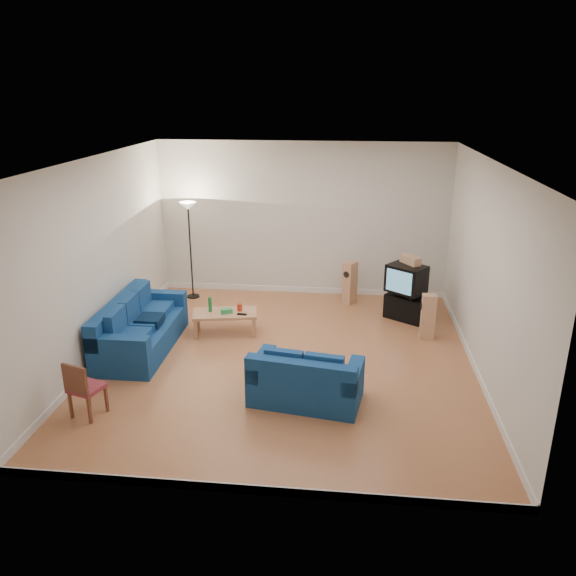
# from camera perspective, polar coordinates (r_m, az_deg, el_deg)

# --- Properties ---
(room) EXTENTS (6.01, 6.51, 3.21)m
(room) POSITION_cam_1_polar(r_m,az_deg,el_deg) (8.64, -0.29, 1.89)
(room) COLOR brown
(room) RESTS_ON ground
(sofa_three_seat) EXTENTS (0.99, 2.25, 0.86)m
(sofa_three_seat) POSITION_cam_1_polar(r_m,az_deg,el_deg) (9.80, -14.96, -4.24)
(sofa_three_seat) COLOR navy
(sofa_three_seat) RESTS_ON ground
(sofa_loveseat) EXTENTS (1.64, 1.08, 0.76)m
(sofa_loveseat) POSITION_cam_1_polar(r_m,az_deg,el_deg) (7.94, 1.76, -9.68)
(sofa_loveseat) COLOR navy
(sofa_loveseat) RESTS_ON ground
(coffee_table) EXTENTS (1.21, 0.76, 0.41)m
(coffee_table) POSITION_cam_1_polar(r_m,az_deg,el_deg) (10.10, -6.41, -2.73)
(coffee_table) COLOR tan
(coffee_table) RESTS_ON ground
(bottle) EXTENTS (0.06, 0.06, 0.27)m
(bottle) POSITION_cam_1_polar(r_m,az_deg,el_deg) (10.09, -7.92, -1.68)
(bottle) COLOR #197233
(bottle) RESTS_ON coffee_table
(tissue_box) EXTENTS (0.22, 0.18, 0.08)m
(tissue_box) POSITION_cam_1_polar(r_m,az_deg,el_deg) (10.02, -6.25, -2.33)
(tissue_box) COLOR green
(tissue_box) RESTS_ON coffee_table
(red_canister) EXTENTS (0.11, 0.11, 0.13)m
(red_canister) POSITION_cam_1_polar(r_m,az_deg,el_deg) (10.10, -4.93, -1.97)
(red_canister) COLOR red
(red_canister) RESTS_ON coffee_table
(remote) EXTENTS (0.17, 0.07, 0.02)m
(remote) POSITION_cam_1_polar(r_m,az_deg,el_deg) (9.93, -4.70, -2.67)
(remote) COLOR black
(remote) RESTS_ON coffee_table
(tv_stand) EXTENTS (0.88, 0.78, 0.47)m
(tv_stand) POSITION_cam_1_polar(r_m,az_deg,el_deg) (10.94, 11.94, -1.93)
(tv_stand) COLOR black
(tv_stand) RESTS_ON ground
(av_receiver) EXTENTS (0.57, 0.57, 0.10)m
(av_receiver) POSITION_cam_1_polar(r_m,az_deg,el_deg) (10.86, 12.19, -0.51)
(av_receiver) COLOR black
(av_receiver) RESTS_ON tv_stand
(television) EXTENTS (0.83, 0.79, 0.52)m
(television) POSITION_cam_1_polar(r_m,az_deg,el_deg) (10.68, 11.93, 0.93)
(television) COLOR black
(television) RESTS_ON av_receiver
(centre_speaker) EXTENTS (0.38, 0.45, 0.15)m
(centre_speaker) POSITION_cam_1_polar(r_m,az_deg,el_deg) (10.70, 12.34, 2.80)
(centre_speaker) COLOR tan
(centre_speaker) RESTS_ON television
(speaker_left) EXTENTS (0.32, 0.33, 0.88)m
(speaker_left) POSITION_cam_1_polar(r_m,az_deg,el_deg) (11.50, 6.29, 0.54)
(speaker_left) COLOR tan
(speaker_left) RESTS_ON ground
(speaker_right) EXTENTS (0.26, 0.19, 0.82)m
(speaker_right) POSITION_cam_1_polar(r_m,az_deg,el_deg) (10.12, 14.03, -2.85)
(speaker_right) COLOR tan
(speaker_right) RESTS_ON ground
(floor_lamp) EXTENTS (0.35, 0.35, 2.03)m
(floor_lamp) POSITION_cam_1_polar(r_m,az_deg,el_deg) (11.61, -10.06, 6.88)
(floor_lamp) COLOR black
(floor_lamp) RESTS_ON ground
(dining_chair) EXTENTS (0.49, 0.49, 0.82)m
(dining_chair) POSITION_cam_1_polar(r_m,az_deg,el_deg) (7.99, -20.11, -9.40)
(dining_chair) COLOR brown
(dining_chair) RESTS_ON ground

